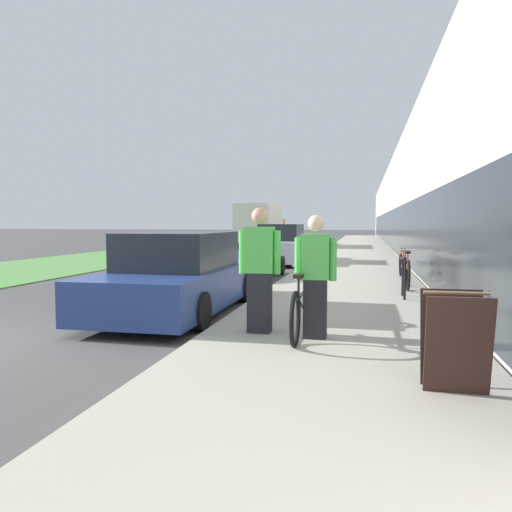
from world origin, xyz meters
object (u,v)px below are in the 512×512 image
object	(u,v)px
cruiser_bike_middle	(402,265)
sandwich_board_sign	(455,341)
vintage_roadster_curbside	(247,263)
person_bystander	(260,270)
cruiser_bike_nearest	(406,272)
person_rider	(315,277)
bike_rack_hoop	(404,273)
parked_sedan_curbside	(180,276)
moving_truck	(261,226)
tandem_bicycle	(303,306)
parked_sedan_far	(282,246)

from	to	relation	value
cruiser_bike_middle	sandwich_board_sign	xyz separation A→B (m)	(-0.20, -9.36, 0.09)
cruiser_bike_middle	vintage_roadster_curbside	world-z (taller)	vintage_roadster_curbside
person_bystander	cruiser_bike_nearest	world-z (taller)	person_bystander
person_rider	vintage_roadster_curbside	bearing A→B (deg)	109.64
bike_rack_hoop	cruiser_bike_middle	bearing A→B (deg)	86.46
person_bystander	parked_sedan_curbside	world-z (taller)	person_bystander
sandwich_board_sign	vintage_roadster_curbside	xyz separation A→B (m)	(-4.13, 9.33, -0.11)
cruiser_bike_nearest	parked_sedan_curbside	size ratio (longest dim) A/B	0.35
person_bystander	bike_rack_hoop	bearing A→B (deg)	59.44
moving_truck	cruiser_bike_nearest	bearing A→B (deg)	-69.75
tandem_bicycle	cruiser_bike_middle	world-z (taller)	tandem_bicycle
vintage_roadster_curbside	sandwich_board_sign	bearing A→B (deg)	-66.13
bike_rack_hoop	moving_truck	world-z (taller)	moving_truck
bike_rack_hoop	vintage_roadster_curbside	xyz separation A→B (m)	(-4.10, 3.67, -0.18)
tandem_bicycle	bike_rack_hoop	distance (m)	3.93
vintage_roadster_curbside	moving_truck	bearing A→B (deg)	100.44
cruiser_bike_middle	parked_sedan_curbside	distance (m)	7.04
cruiser_bike_nearest	cruiser_bike_middle	xyz separation A→B (m)	(0.06, 2.13, -0.02)
cruiser_bike_nearest	person_rider	bearing A→B (deg)	-106.10
person_bystander	sandwich_board_sign	bearing A→B (deg)	-41.47
parked_sedan_far	sandwich_board_sign	bearing A→B (deg)	-74.89
tandem_bicycle	vintage_roadster_curbside	bearing A→B (deg)	109.05
person_bystander	tandem_bicycle	bearing A→B (deg)	10.77
sandwich_board_sign	parked_sedan_curbside	xyz separation A→B (m)	(-4.07, 3.76, 0.09)
parked_sedan_curbside	parked_sedan_far	bearing A→B (deg)	89.80
cruiser_bike_middle	moving_truck	world-z (taller)	moving_truck
sandwich_board_sign	moving_truck	size ratio (longest dim) A/B	0.12
cruiser_bike_middle	vintage_roadster_curbside	distance (m)	4.33
tandem_bicycle	moving_truck	distance (m)	26.90
cruiser_bike_nearest	parked_sedan_curbside	xyz separation A→B (m)	(-4.22, -3.47, 0.17)
cruiser_bike_nearest	sandwich_board_sign	world-z (taller)	sandwich_board_sign
sandwich_board_sign	parked_sedan_curbside	size ratio (longest dim) A/B	0.19
bike_rack_hoop	cruiser_bike_nearest	world-z (taller)	cruiser_bike_nearest
tandem_bicycle	person_bystander	xyz separation A→B (m)	(-0.59, -0.11, 0.49)
sandwich_board_sign	person_bystander	bearing A→B (deg)	138.53
parked_sedan_curbside	parked_sedan_far	xyz separation A→B (m)	(0.04, 11.18, 0.05)
person_rider	parked_sedan_curbside	distance (m)	3.32
parked_sedan_far	tandem_bicycle	bearing A→B (deg)	-79.38
tandem_bicycle	cruiser_bike_nearest	xyz separation A→B (m)	(1.77, 5.16, 0.00)
sandwich_board_sign	moving_truck	bearing A→B (deg)	105.08
person_bystander	sandwich_board_sign	distance (m)	2.98
person_rider	bike_rack_hoop	size ratio (longest dim) A/B	1.91
bike_rack_hoop	moving_truck	size ratio (longest dim) A/B	0.12
bike_rack_hoop	vintage_roadster_curbside	size ratio (longest dim) A/B	0.20
person_bystander	parked_sedan_far	world-z (taller)	person_bystander
bike_rack_hoop	parked_sedan_curbside	xyz separation A→B (m)	(-4.05, -1.90, 0.03)
tandem_bicycle	sandwich_board_sign	distance (m)	2.63
tandem_bicycle	moving_truck	size ratio (longest dim) A/B	0.33
person_rider	bike_rack_hoop	distance (m)	4.15
cruiser_bike_nearest	moving_truck	distance (m)	22.45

